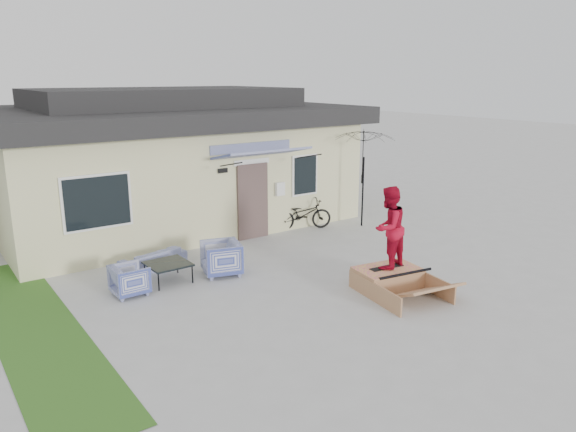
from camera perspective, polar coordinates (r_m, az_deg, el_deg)
ground at (r=11.36m, az=4.09°, el=-8.45°), size 90.00×90.00×0.00m
grass_strip at (r=11.06m, az=-24.99°, el=-10.49°), size 1.40×8.00×0.01m
house at (r=17.54m, az=-12.72°, el=6.01°), size 10.80×8.49×4.10m
loveseat at (r=13.23m, az=-13.93°, el=-4.09°), size 1.61×0.78×0.61m
armchair_left at (r=11.79m, az=-16.24°, el=-6.28°), size 0.66×0.70×0.71m
armchair_right at (r=12.51m, az=-7.01°, el=-4.23°), size 0.98×1.01×0.85m
coffee_table at (r=12.35m, az=-12.41°, el=-5.76°), size 0.89×0.89×0.43m
bicycle at (r=16.04m, az=1.58°, el=0.51°), size 1.81×1.17×1.10m
patio_umbrella at (r=16.30m, az=7.91°, el=4.92°), size 1.79×1.65×2.20m
skate_ramp at (r=11.89m, az=10.36°, el=-6.43°), size 1.59×1.96×0.44m
skateboard at (r=11.84m, az=10.28°, el=-5.25°), size 0.81×0.28×0.05m
skater at (r=11.57m, az=10.48°, el=-1.05°), size 0.99×0.84×1.75m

